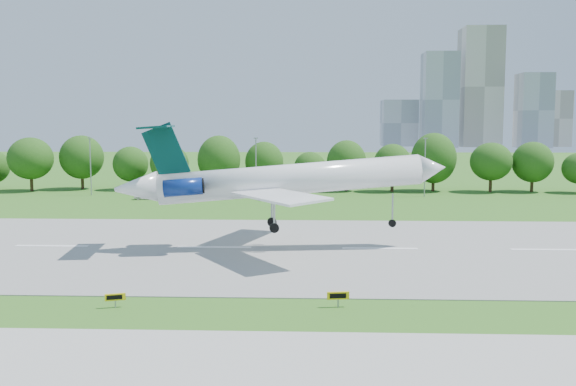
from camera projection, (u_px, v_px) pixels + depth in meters
The scene contains 10 objects.
ground at pixel (412, 308), 52.03m from camera, with size 600.00×600.00×0.00m, color #2E6B1C.
runway at pixel (380, 249), 76.86m from camera, with size 400.00×45.00×0.08m, color gray.
tree_line at pixel (349, 164), 142.78m from camera, with size 288.40×8.40×10.40m.
light_poles at pixel (340, 166), 132.93m from camera, with size 175.90×0.25×12.19m.
skyline at pixel (474, 102), 432.96m from camera, with size 127.00×52.00×80.00m.
airliner at pixel (274, 179), 76.24m from camera, with size 39.91×28.78×12.86m.
taxi_sign_left at pixel (115, 297), 52.15m from camera, with size 1.65×0.68×1.17m.
taxi_sign_centre at pixel (338, 296), 52.29m from camera, with size 1.83×0.48×1.28m.
service_vehicle_a at pixel (270, 197), 126.25m from camera, with size 1.39×3.99×1.31m, color white.
service_vehicle_b at pixel (144, 196), 127.84m from camera, with size 1.61×3.99×1.36m, color white.
Camera 1 is at (-8.02, -51.10, 14.84)m, focal length 40.00 mm.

